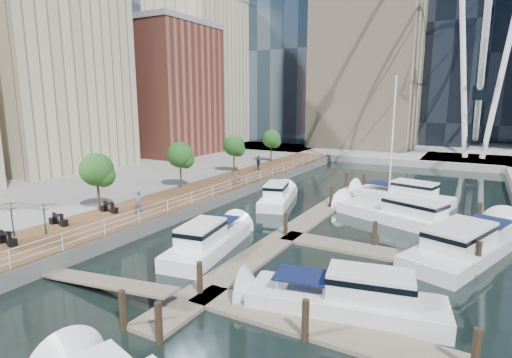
% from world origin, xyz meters
% --- Properties ---
extents(ground, '(520.00, 520.00, 0.00)m').
position_xyz_m(ground, '(0.00, 0.00, 0.00)').
color(ground, black).
rests_on(ground, ground).
extents(boardwalk, '(6.00, 60.00, 1.00)m').
position_xyz_m(boardwalk, '(-9.00, 15.00, 0.50)').
color(boardwalk, brown).
rests_on(boardwalk, ground).
extents(seawall, '(0.25, 60.00, 1.00)m').
position_xyz_m(seawall, '(-6.00, 15.00, 0.50)').
color(seawall, '#595954').
rests_on(seawall, ground).
extents(land_inland, '(48.00, 90.00, 1.00)m').
position_xyz_m(land_inland, '(-36.00, 15.00, 0.50)').
color(land_inland, gray).
rests_on(land_inland, ground).
extents(land_far, '(200.00, 114.00, 1.00)m').
position_xyz_m(land_far, '(0.00, 102.00, 0.50)').
color(land_far, gray).
rests_on(land_far, ground).
extents(pier, '(14.00, 12.00, 1.00)m').
position_xyz_m(pier, '(14.00, 52.00, 0.50)').
color(pier, gray).
rests_on(pier, ground).
extents(railing, '(0.10, 60.00, 1.05)m').
position_xyz_m(railing, '(-6.10, 15.00, 1.52)').
color(railing, white).
rests_on(railing, boardwalk).
extents(floating_docks, '(16.00, 34.00, 2.60)m').
position_xyz_m(floating_docks, '(7.97, 9.98, 0.49)').
color(floating_docks, '#6D6051').
rests_on(floating_docks, ground).
extents(midrise_condos, '(19.00, 67.00, 28.00)m').
position_xyz_m(midrise_condos, '(-33.57, 26.82, 13.42)').
color(midrise_condos, '#BCAD8E').
rests_on(midrise_condos, ground).
extents(street_trees, '(2.60, 42.60, 4.60)m').
position_xyz_m(street_trees, '(-11.40, 14.00, 4.29)').
color(street_trees, '#3F2B1C').
rests_on(street_trees, ground).
extents(cafe_tables, '(2.50, 13.70, 0.74)m').
position_xyz_m(cafe_tables, '(-10.40, -2.00, 1.37)').
color(cafe_tables, black).
rests_on(cafe_tables, ground).
extents(yacht_foreground, '(10.02, 4.40, 2.15)m').
position_xyz_m(yacht_foreground, '(9.75, -0.07, 0.00)').
color(yacht_foreground, silver).
rests_on(yacht_foreground, ground).
extents(pedestrian_near, '(0.82, 0.69, 1.93)m').
position_xyz_m(pedestrian_near, '(-7.52, 4.46, 1.97)').
color(pedestrian_near, '#52516D').
rests_on(pedestrian_near, boardwalk).
extents(pedestrian_mid, '(1.09, 1.13, 1.84)m').
position_xyz_m(pedestrian_mid, '(-7.38, 18.08, 1.92)').
color(pedestrian_mid, '#816359').
rests_on(pedestrian_mid, boardwalk).
extents(pedestrian_far, '(1.12, 0.91, 1.79)m').
position_xyz_m(pedestrian_far, '(-9.56, 26.87, 1.89)').
color(pedestrian_far, '#353B42').
rests_on(pedestrian_far, boardwalk).
extents(moored_yachts, '(22.28, 37.92, 11.50)m').
position_xyz_m(moored_yachts, '(8.44, 12.60, 0.00)').
color(moored_yachts, white).
rests_on(moored_yachts, ground).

